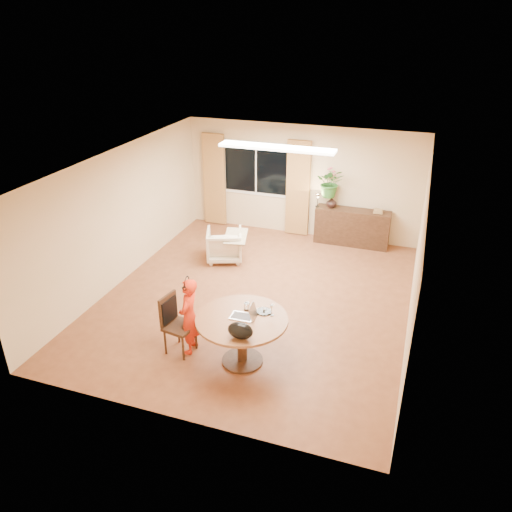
{
  "coord_description": "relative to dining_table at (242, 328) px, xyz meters",
  "views": [
    {
      "loc": [
        2.6,
        -7.62,
        4.84
      ],
      "look_at": [
        0.07,
        -0.2,
        0.99
      ],
      "focal_mm": 35.0,
      "sensor_mm": 36.0,
      "label": 1
    }
  ],
  "objects": [
    {
      "name": "tumbler",
      "position": [
        -0.01,
        0.24,
        0.23
      ],
      "size": [
        0.09,
        0.09,
        0.12
      ],
      "primitive_type": null,
      "rotation": [
        0.0,
        0.0,
        -0.03
      ],
      "color": "white",
      "rests_on": "dining_table"
    },
    {
      "name": "curtain_left",
      "position": [
        -2.56,
        5.0,
        0.53
      ],
      "size": [
        0.55,
        0.08,
        2.25
      ],
      "primitive_type": "cube",
      "color": "olive",
      "rests_on": "wall_back"
    },
    {
      "name": "throw",
      "position": [
        -1.28,
        3.09,
        0.09
      ],
      "size": [
        0.55,
        0.63,
        0.03
      ],
      "primitive_type": null,
      "rotation": [
        0.0,
        0.0,
        0.21
      ],
      "color": "beige",
      "rests_on": "armchair"
    },
    {
      "name": "armchair",
      "position": [
        -1.58,
        3.17,
        -0.27
      ],
      "size": [
        0.95,
        0.97,
        0.69
      ],
      "primitive_type": "imported",
      "rotation": [
        0.0,
        0.0,
        3.5
      ],
      "color": "beige",
      "rests_on": "floor"
    },
    {
      "name": "book_stack",
      "position": [
        1.42,
        4.85,
        0.26
      ],
      "size": [
        0.22,
        0.17,
        0.08
      ],
      "primitive_type": null,
      "rotation": [
        0.0,
        0.0,
        -0.08
      ],
      "color": "#92704A",
      "rests_on": "sideboard"
    },
    {
      "name": "desk_lamp",
      "position": [
        0.06,
        4.8,
        0.38
      ],
      "size": [
        0.14,
        0.14,
        0.33
      ],
      "primitive_type": null,
      "rotation": [
        0.0,
        0.0,
        0.07
      ],
      "color": "black",
      "rests_on": "sideboard"
    },
    {
      "name": "child",
      "position": [
        -0.87,
        0.01,
        0.01
      ],
      "size": [
        0.48,
        0.34,
        1.26
      ],
      "primitive_type": "imported",
      "rotation": [
        0.0,
        0.0,
        -1.49
      ],
      "color": "red",
      "rests_on": "floor"
    },
    {
      "name": "wine_glass",
      "position": [
        0.39,
        0.22,
        0.26
      ],
      "size": [
        0.07,
        0.07,
        0.18
      ],
      "primitive_type": null,
      "rotation": [
        0.0,
        0.0,
        -0.05
      ],
      "color": "white",
      "rests_on": "dining_table"
    },
    {
      "name": "wall_right",
      "position": [
        2.34,
        1.84,
        0.68
      ],
      "size": [
        0.0,
        6.5,
        6.5
      ],
      "primitive_type": "plane",
      "rotation": [
        1.57,
        0.0,
        -1.57
      ],
      "color": "#D0BA87",
      "rests_on": "floor"
    },
    {
      "name": "laptop",
      "position": [
        -0.01,
        0.03,
        0.29
      ],
      "size": [
        0.37,
        0.25,
        0.24
      ],
      "primitive_type": null,
      "rotation": [
        0.0,
        0.0,
        0.03
      ],
      "color": "#B7B7BC",
      "rests_on": "dining_table"
    },
    {
      "name": "ceiling",
      "position": [
        -0.41,
        1.84,
        1.98
      ],
      "size": [
        6.5,
        6.5,
        0.0
      ],
      "primitive_type": "plane",
      "rotation": [
        3.14,
        0.0,
        0.0
      ],
      "color": "white",
      "rests_on": "wall_back"
    },
    {
      "name": "wall_back",
      "position": [
        -0.41,
        5.09,
        0.68
      ],
      "size": [
        5.5,
        0.0,
        5.5
      ],
      "primitive_type": "plane",
      "rotation": [
        1.57,
        0.0,
        0.0
      ],
      "color": "#D0BA87",
      "rests_on": "floor"
    },
    {
      "name": "handbag",
      "position": [
        0.15,
        -0.47,
        0.29
      ],
      "size": [
        0.38,
        0.24,
        0.25
      ],
      "primitive_type": null,
      "rotation": [
        0.0,
        0.0,
        0.08
      ],
      "color": "black",
      "rests_on": "dining_table"
    },
    {
      "name": "dining_table",
      "position": [
        0.0,
        0.0,
        0.0
      ],
      "size": [
        1.37,
        1.37,
        0.78
      ],
      "color": "brown",
      "rests_on": "floor"
    },
    {
      "name": "ceiling_panel",
      "position": [
        -0.41,
        3.04,
        1.95
      ],
      "size": [
        2.2,
        0.35,
        0.05
      ],
      "primitive_type": "cube",
      "color": "white",
      "rests_on": "ceiling"
    },
    {
      "name": "curtain_right",
      "position": [
        -0.46,
        5.0,
        0.53
      ],
      "size": [
        0.55,
        0.08,
        2.25
      ],
      "primitive_type": "cube",
      "color": "olive",
      "rests_on": "wall_back"
    },
    {
      "name": "window",
      "position": [
        -1.51,
        5.07,
        0.88
      ],
      "size": [
        1.7,
        0.03,
        1.3
      ],
      "color": "white",
      "rests_on": "wall_back"
    },
    {
      "name": "bouquet",
      "position": [
        0.32,
        4.85,
        0.8
      ],
      "size": [
        0.66,
        0.59,
        0.66
      ],
      "primitive_type": "imported",
      "rotation": [
        0.0,
        0.0,
        0.14
      ],
      "color": "#296D2D",
      "rests_on": "vase"
    },
    {
      "name": "pot_lid",
      "position": [
        0.26,
        0.27,
        0.19
      ],
      "size": [
        0.24,
        0.24,
        0.04
      ],
      "primitive_type": null,
      "rotation": [
        0.0,
        0.0,
        0.06
      ],
      "color": "white",
      "rests_on": "dining_table"
    },
    {
      "name": "sideboard",
      "position": [
        0.88,
        4.85,
        -0.2
      ],
      "size": [
        1.67,
        0.41,
        0.84
      ],
      "primitive_type": "cube",
      "color": "black",
      "rests_on": "floor"
    },
    {
      "name": "vase",
      "position": [
        0.37,
        4.85,
        0.34
      ],
      "size": [
        0.27,
        0.27,
        0.25
      ],
      "primitive_type": "imported",
      "rotation": [
        0.0,
        0.0,
        -0.14
      ],
      "color": "black",
      "rests_on": "sideboard"
    },
    {
      "name": "dining_chair",
      "position": [
        -1.0,
        -0.07,
        -0.13
      ],
      "size": [
        0.53,
        0.5,
        0.96
      ],
      "primitive_type": null,
      "rotation": [
        0.0,
        0.0,
        -0.17
      ],
      "color": "black",
      "rests_on": "floor"
    },
    {
      "name": "floor",
      "position": [
        -0.41,
        1.84,
        -0.62
      ],
      "size": [
        6.5,
        6.5,
        0.0
      ],
      "primitive_type": "plane",
      "color": "brown",
      "rests_on": "ground"
    },
    {
      "name": "wall_left",
      "position": [
        -3.16,
        1.84,
        0.68
      ],
      "size": [
        0.0,
        6.5,
        6.5
      ],
      "primitive_type": "plane",
      "rotation": [
        1.57,
        0.0,
        1.57
      ],
      "color": "#D0BA87",
      "rests_on": "floor"
    }
  ]
}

